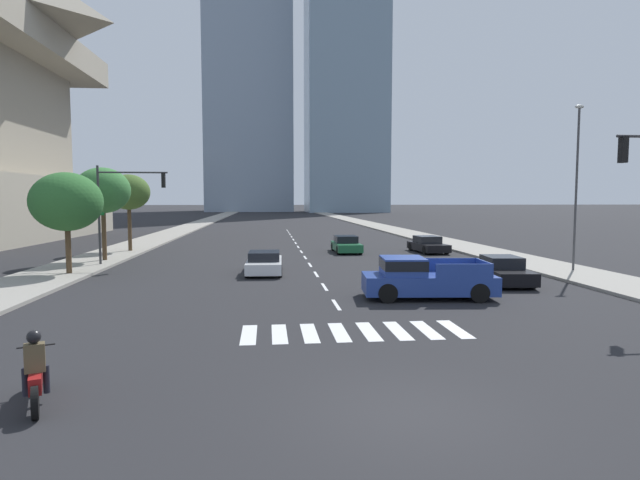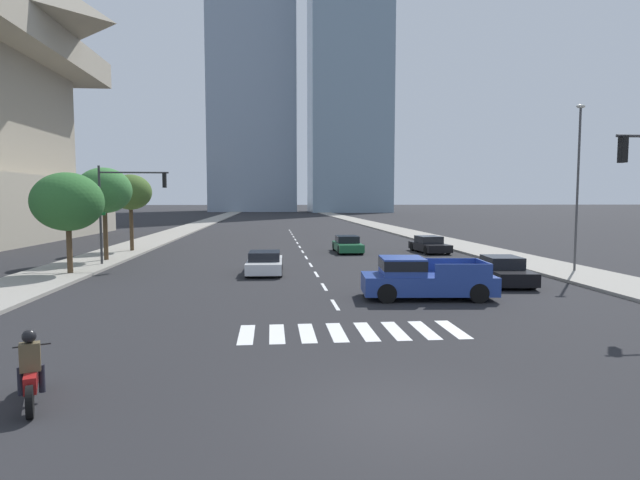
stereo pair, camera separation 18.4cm
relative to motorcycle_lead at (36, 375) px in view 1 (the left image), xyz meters
The scene contains 18 objects.
ground_plane 7.21m from the motorcycle_lead, ahead, with size 800.00×800.00×0.00m, color #232326.
sidewalk_east 35.53m from the motorcycle_lead, 54.13° to the left, with size 4.00×260.00×0.15m, color gray.
sidewalk_west 29.55m from the motorcycle_lead, 103.01° to the left, with size 4.00×260.00×0.15m, color gray.
crosswalk_near 8.56m from the motorcycle_lead, 33.96° to the left, with size 6.75×2.25×0.01m.
lane_divider_center 33.53m from the motorcycle_lead, 77.81° to the left, with size 0.14×50.00×0.01m.
motorcycle_lead is the anchor object (origin of this frame).
pickup_truck 14.47m from the motorcycle_lead, 42.23° to the left, with size 5.40×2.54×1.67m.
sedan_black_0 20.28m from the motorcycle_lead, 39.49° to the left, with size 2.16×4.36×1.29m.
sedan_black_1 31.95m from the motorcycle_lead, 58.66° to the left, with size 2.17×4.41×1.24m.
sedan_white_2 17.98m from the motorcycle_lead, 76.08° to the left, with size 2.00×4.52×1.21m.
sedan_green_3 29.89m from the motorcycle_lead, 69.54° to the left, with size 1.88×4.41×1.25m.
traffic_signal_far 21.95m from the motorcycle_lead, 100.54° to the left, with size 4.33×0.28×5.85m.
street_lamp_east 26.83m from the motorcycle_lead, 36.96° to the left, with size 0.50×0.24×8.88m.
street_tree_nearest 18.76m from the motorcycle_lead, 108.48° to the left, with size 3.58×3.58×5.26m.
street_tree_second 24.46m from the motorcycle_lead, 104.03° to the left, with size 3.40×3.40×5.87m.
street_tree_third 30.36m from the motorcycle_lead, 101.21° to the left, with size 3.12×3.12×5.74m.
office_tower_left_skyline 186.48m from the motorcycle_lead, 90.45° to the left, with size 29.20×29.05×153.52m.
office_tower_center_skyline 172.56m from the motorcycle_lead, 79.17° to the left, with size 25.16×23.48×145.10m.
Camera 1 is at (-2.58, -8.96, 3.98)m, focal length 28.63 mm.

